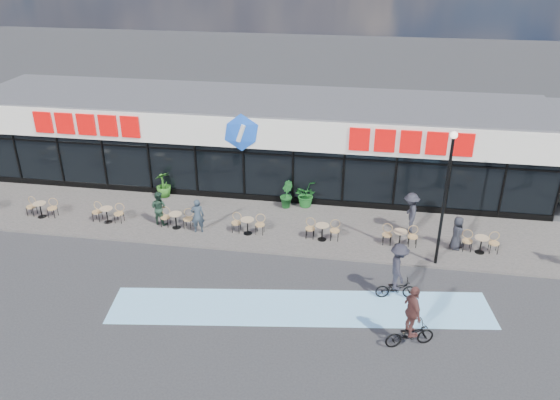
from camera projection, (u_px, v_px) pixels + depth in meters
name	position (u px, v px, depth m)	size (l,w,h in m)	color
ground	(207.00, 275.00, 22.02)	(120.00, 120.00, 0.00)	#28282B
sidewalk	(233.00, 222.00, 26.00)	(44.00, 5.00, 0.10)	#5C5652
bike_lane	(300.00, 308.00, 20.11)	(14.00, 2.20, 0.01)	#80C4F2
building	(255.00, 139.00, 29.82)	(30.60, 6.57, 4.75)	black
lamp_post	(446.00, 189.00, 21.22)	(0.28, 0.28, 5.73)	black
bistro_set_1	(41.00, 207.00, 26.28)	(1.54, 0.62, 0.90)	#9E8666
bistro_set_2	(108.00, 213.00, 25.79)	(1.54, 0.62, 0.90)	#9E8666
bistro_set_3	(176.00, 218.00, 25.29)	(1.54, 0.62, 0.90)	#9E8666
bistro_set_4	(248.00, 224.00, 24.80)	(1.54, 0.62, 0.90)	#9E8666
bistro_set_5	(322.00, 230.00, 24.30)	(1.54, 0.62, 0.90)	#9E8666
bistro_set_6	(400.00, 236.00, 23.81)	(1.54, 0.62, 0.90)	#9E8666
bistro_set_7	(481.00, 242.00, 23.31)	(1.54, 0.62, 0.90)	#9E8666
potted_plant_left	(163.00, 184.00, 28.18)	(0.77, 0.77, 1.37)	#265B1A
potted_plant_mid	(305.00, 194.00, 27.21)	(1.15, 1.00, 1.28)	#1A5D20
potted_plant_right	(286.00, 194.00, 27.10)	(0.74, 0.60, 1.35)	#164D1C
patron_left	(197.00, 216.00, 24.72)	(0.60, 0.39, 1.64)	#2A3742
patron_right	(159.00, 208.00, 25.44)	(0.80, 0.62, 1.64)	#1D3426
pedestrian_a	(410.00, 213.00, 24.64)	(1.25, 0.72, 1.94)	#22232A
pedestrian_b	(457.00, 233.00, 23.41)	(0.75, 0.49, 1.53)	black
cyclist_a	(411.00, 323.00, 17.87)	(1.79, 1.19, 2.32)	black
cyclist_b	(398.00, 273.00, 20.22)	(1.61, 1.29, 2.30)	black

